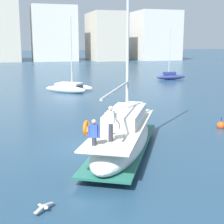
{
  "coord_description": "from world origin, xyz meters",
  "views": [
    {
      "loc": [
        -4.08,
        -17.66,
        5.78
      ],
      "look_at": [
        1.29,
        0.63,
        1.8
      ],
      "focal_mm": 54.83,
      "sensor_mm": 36.0,
      "label": 1
    }
  ],
  "objects_px": {
    "seagull": "(44,207)",
    "mooring_buoy": "(221,126)",
    "main_sailboat": "(123,136)",
    "moored_catamaran": "(171,76)",
    "moored_cutter_left": "(69,86)"
  },
  "relations": [
    {
      "from": "seagull",
      "to": "mooring_buoy",
      "type": "height_order",
      "value": "mooring_buoy"
    },
    {
      "from": "moored_catamaran",
      "to": "mooring_buoy",
      "type": "distance_m",
      "value": 29.58
    },
    {
      "from": "moored_catamaran",
      "to": "mooring_buoy",
      "type": "relative_size",
      "value": 8.89
    },
    {
      "from": "moored_cutter_left",
      "to": "seagull",
      "type": "xyz_separation_m",
      "value": [
        -5.51,
        -27.93,
        -0.44
      ]
    },
    {
      "from": "moored_catamaran",
      "to": "moored_cutter_left",
      "type": "height_order",
      "value": "moored_cutter_left"
    },
    {
      "from": "mooring_buoy",
      "to": "main_sailboat",
      "type": "bearing_deg",
      "value": -158.97
    },
    {
      "from": "main_sailboat",
      "to": "moored_catamaran",
      "type": "bearing_deg",
      "value": 60.11
    },
    {
      "from": "seagull",
      "to": "mooring_buoy",
      "type": "xyz_separation_m",
      "value": [
        12.58,
        8.34,
        -0.01
      ]
    },
    {
      "from": "main_sailboat",
      "to": "moored_catamaran",
      "type": "relative_size",
      "value": 1.72
    },
    {
      "from": "moored_cutter_left",
      "to": "mooring_buoy",
      "type": "xyz_separation_m",
      "value": [
        7.07,
        -19.59,
        -0.44
      ]
    },
    {
      "from": "seagull",
      "to": "mooring_buoy",
      "type": "relative_size",
      "value": 0.89
    },
    {
      "from": "seagull",
      "to": "mooring_buoy",
      "type": "distance_m",
      "value": 15.09
    },
    {
      "from": "seagull",
      "to": "moored_cutter_left",
      "type": "bearing_deg",
      "value": 78.83
    },
    {
      "from": "seagull",
      "to": "mooring_buoy",
      "type": "bearing_deg",
      "value": 33.54
    },
    {
      "from": "moored_catamaran",
      "to": "seagull",
      "type": "relative_size",
      "value": 10.02
    }
  ]
}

